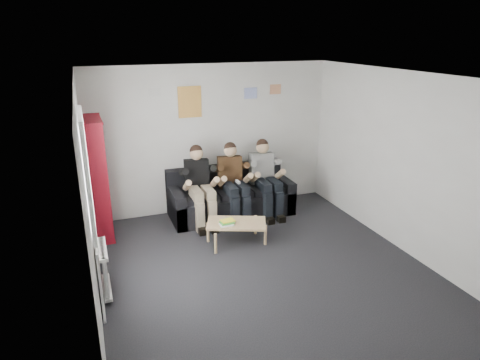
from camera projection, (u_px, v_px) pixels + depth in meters
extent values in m
plane|color=black|center=(265.00, 270.00, 6.11)|extent=(5.00, 5.00, 0.00)
plane|color=white|center=(269.00, 76.00, 5.22)|extent=(5.00, 5.00, 0.00)
plane|color=silver|center=(212.00, 139.00, 7.88)|extent=(4.50, 0.00, 4.50)
plane|color=silver|center=(391.00, 276.00, 3.45)|extent=(4.50, 0.00, 4.50)
plane|color=silver|center=(88.00, 203.00, 4.93)|extent=(0.00, 5.00, 5.00)
plane|color=silver|center=(404.00, 163.00, 6.40)|extent=(0.00, 5.00, 5.00)
cube|color=black|center=(231.00, 203.00, 7.90)|extent=(2.23, 0.91, 0.43)
cube|color=black|center=(225.00, 176.00, 8.08)|extent=(2.23, 0.20, 0.44)
cube|color=black|center=(176.00, 206.00, 7.54)|extent=(0.18, 0.91, 0.61)
cube|color=black|center=(281.00, 192.00, 8.21)|extent=(0.18, 0.91, 0.61)
cube|color=black|center=(232.00, 192.00, 7.74)|extent=(1.86, 0.63, 0.10)
cube|color=maroon|center=(98.00, 179.00, 6.87)|extent=(0.29, 0.88, 1.97)
cube|color=#D7AF7C|center=(236.00, 223.00, 6.76)|extent=(0.92, 0.51, 0.04)
cylinder|color=#D7AF7C|center=(216.00, 244.00, 6.50)|extent=(0.05, 0.05, 0.33)
cylinder|color=#D7AF7C|center=(265.00, 235.00, 6.78)|extent=(0.05, 0.05, 0.33)
cylinder|color=#D7AF7C|center=(208.00, 232.00, 6.87)|extent=(0.05, 0.05, 0.33)
cylinder|color=#D7AF7C|center=(256.00, 225.00, 7.14)|extent=(0.05, 0.05, 0.33)
cube|color=silver|center=(226.00, 225.00, 6.65)|extent=(0.21, 0.15, 0.02)
cube|color=green|center=(227.00, 223.00, 6.68)|extent=(0.21, 0.15, 0.02)
cube|color=yellow|center=(228.00, 221.00, 6.72)|extent=(0.21, 0.15, 0.02)
cube|color=black|center=(197.00, 175.00, 7.55)|extent=(0.43, 0.31, 0.60)
sphere|color=tan|center=(196.00, 153.00, 7.38)|extent=(0.23, 0.23, 0.23)
sphere|color=black|center=(196.00, 151.00, 7.38)|extent=(0.22, 0.22, 0.22)
cube|color=tan|center=(202.00, 193.00, 7.34)|extent=(0.38, 0.49, 0.16)
cube|color=tan|center=(206.00, 216.00, 7.24)|extent=(0.36, 0.15, 0.53)
cube|color=black|center=(207.00, 229.00, 7.25)|extent=(0.36, 0.28, 0.11)
cube|color=#483218|center=(230.00, 172.00, 7.76)|extent=(0.42, 0.31, 0.60)
sphere|color=tan|center=(230.00, 150.00, 7.58)|extent=(0.23, 0.23, 0.23)
sphere|color=black|center=(230.00, 148.00, 7.59)|extent=(0.22, 0.22, 0.22)
cube|color=black|center=(236.00, 188.00, 7.54)|extent=(0.38, 0.49, 0.16)
cube|color=black|center=(240.00, 211.00, 7.45)|extent=(0.36, 0.15, 0.53)
cube|color=black|center=(242.00, 223.00, 7.46)|extent=(0.36, 0.27, 0.11)
cube|color=silver|center=(238.00, 182.00, 7.40)|extent=(0.04, 0.15, 0.04)
cube|color=silver|center=(261.00, 168.00, 7.96)|extent=(0.43, 0.31, 0.60)
sphere|color=tan|center=(263.00, 147.00, 7.79)|extent=(0.23, 0.23, 0.23)
sphere|color=black|center=(262.00, 145.00, 7.79)|extent=(0.22, 0.22, 0.22)
cube|color=black|center=(268.00, 184.00, 7.75)|extent=(0.38, 0.49, 0.16)
cube|color=black|center=(273.00, 206.00, 7.65)|extent=(0.36, 0.15, 0.53)
cube|color=black|center=(274.00, 218.00, 7.66)|extent=(0.36, 0.28, 0.11)
cylinder|color=silver|center=(106.00, 280.00, 5.22)|extent=(0.06, 0.06, 0.60)
cylinder|color=silver|center=(106.00, 277.00, 5.29)|extent=(0.06, 0.06, 0.60)
cylinder|color=silver|center=(105.00, 273.00, 5.36)|extent=(0.06, 0.06, 0.60)
cylinder|color=silver|center=(105.00, 270.00, 5.43)|extent=(0.06, 0.06, 0.60)
cylinder|color=silver|center=(104.00, 267.00, 5.50)|extent=(0.06, 0.06, 0.60)
cylinder|color=silver|center=(104.00, 264.00, 5.57)|extent=(0.06, 0.06, 0.60)
cylinder|color=silver|center=(104.00, 261.00, 5.64)|extent=(0.06, 0.06, 0.60)
cylinder|color=silver|center=(103.00, 258.00, 5.71)|extent=(0.06, 0.06, 0.60)
cube|color=silver|center=(107.00, 287.00, 5.56)|extent=(0.10, 0.64, 0.04)
cube|color=silver|center=(102.00, 249.00, 5.37)|extent=(0.10, 0.64, 0.04)
cube|color=white|center=(86.00, 173.00, 5.01)|extent=(0.02, 1.00, 1.30)
cube|color=white|center=(80.00, 115.00, 4.79)|extent=(0.05, 1.12, 0.06)
cube|color=white|center=(93.00, 225.00, 5.24)|extent=(0.05, 1.12, 0.06)
cube|color=white|center=(98.00, 263.00, 5.41)|extent=(0.03, 1.30, 0.90)
cube|color=#DFDC4F|center=(190.00, 102.00, 7.51)|extent=(0.42, 0.01, 0.55)
cube|color=blue|center=(251.00, 93.00, 7.85)|extent=(0.25, 0.01, 0.20)
cube|color=#C13C7B|center=(275.00, 89.00, 8.00)|extent=(0.22, 0.01, 0.18)
cube|color=silver|center=(155.00, 92.00, 7.25)|extent=(0.20, 0.01, 0.14)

